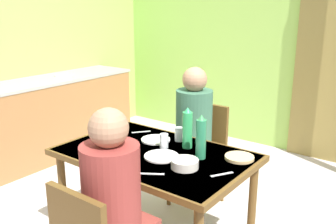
# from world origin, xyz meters

# --- Properties ---
(ground_plane) EXTENTS (5.88, 5.88, 0.00)m
(ground_plane) POSITION_xyz_m (0.00, 0.00, 0.00)
(ground_plane) COLOR #BEB3B7
(wall_back) EXTENTS (4.36, 0.10, 2.83)m
(wall_back) POSITION_xyz_m (0.00, 2.26, 1.42)
(wall_back) COLOR #94C056
(wall_back) RESTS_ON ground_plane
(wall_left) EXTENTS (0.10, 3.39, 2.83)m
(wall_left) POSITION_xyz_m (-2.08, 0.57, 1.42)
(wall_left) COLOR #97C257
(wall_left) RESTS_ON ground_plane
(door_wooden) EXTENTS (0.80, 0.05, 2.00)m
(door_wooden) POSITION_xyz_m (0.84, 2.18, 1.00)
(door_wooden) COLOR olive
(door_wooden) RESTS_ON ground_plane
(kitchen_counter) EXTENTS (0.61, 2.32, 0.91)m
(kitchen_counter) POSITION_xyz_m (-1.75, 0.31, 0.45)
(kitchen_counter) COLOR #9C673C
(kitchen_counter) RESTS_ON ground_plane
(dining_table) EXTENTS (1.30, 0.83, 0.73)m
(dining_table) POSITION_xyz_m (0.33, -0.22, 0.65)
(dining_table) COLOR brown
(dining_table) RESTS_ON ground_plane
(chair_far_diner) EXTENTS (0.40, 0.40, 0.87)m
(chair_far_diner) POSITION_xyz_m (0.22, 0.55, 0.50)
(chair_far_diner) COLOR brown
(chair_far_diner) RESTS_ON ground_plane
(person_near_diner) EXTENTS (0.30, 0.37, 0.77)m
(person_near_diner) POSITION_xyz_m (0.57, -0.85, 0.78)
(person_near_diner) COLOR brown
(person_near_diner) RESTS_ON ground_plane
(person_far_diner) EXTENTS (0.30, 0.37, 0.77)m
(person_far_diner) POSITION_xyz_m (0.22, 0.41, 0.78)
(person_far_diner) COLOR #37684E
(person_far_diner) RESTS_ON ground_plane
(water_bottle_green_near) EXTENTS (0.07, 0.07, 0.29)m
(water_bottle_green_near) POSITION_xyz_m (0.45, -0.01, 0.87)
(water_bottle_green_near) COLOR #2EA459
(water_bottle_green_near) RESTS_ON dining_table
(water_bottle_green_far) EXTENTS (0.07, 0.07, 0.29)m
(water_bottle_green_far) POSITION_xyz_m (0.63, -0.12, 0.87)
(water_bottle_green_far) COLOR #277F53
(water_bottle_green_far) RESTS_ON dining_table
(serving_bowl_center) EXTENTS (0.17, 0.17, 0.05)m
(serving_bowl_center) POSITION_xyz_m (0.64, -0.31, 0.76)
(serving_bowl_center) COLOR silver
(serving_bowl_center) RESTS_ON dining_table
(dinner_plate_near_left) EXTENTS (0.21, 0.21, 0.01)m
(dinner_plate_near_left) POSITION_xyz_m (0.19, -0.03, 0.73)
(dinner_plate_near_left) COLOR white
(dinner_plate_near_left) RESTS_ON dining_table
(dinner_plate_near_right) EXTENTS (0.20, 0.20, 0.01)m
(dinner_plate_near_right) POSITION_xyz_m (0.07, -0.40, 0.73)
(dinner_plate_near_right) COLOR white
(dinner_plate_near_right) RESTS_ON dining_table
(dinner_plate_far_center) EXTENTS (0.23, 0.23, 0.01)m
(dinner_plate_far_center) POSITION_xyz_m (0.42, -0.26, 0.73)
(dinner_plate_far_center) COLOR white
(dinner_plate_far_center) RESTS_ON dining_table
(drinking_glass_by_near_diner) EXTENTS (0.06, 0.06, 0.10)m
(drinking_glass_by_near_diner) POSITION_xyz_m (0.33, 0.06, 0.78)
(drinking_glass_by_near_diner) COLOR silver
(drinking_glass_by_near_diner) RESTS_ON dining_table
(drinking_glass_by_far_diner) EXTENTS (0.06, 0.06, 0.10)m
(drinking_glass_by_far_diner) POSITION_xyz_m (0.33, -0.11, 0.78)
(drinking_glass_by_far_diner) COLOR silver
(drinking_glass_by_far_diner) RESTS_ON dining_table
(bread_plate_sliced) EXTENTS (0.19, 0.19, 0.02)m
(bread_plate_sliced) POSITION_xyz_m (0.84, 0.02, 0.74)
(bread_plate_sliced) COLOR #DBB77A
(bread_plate_sliced) RESTS_ON dining_table
(cutlery_knife_near) EXTENTS (0.15, 0.02, 0.00)m
(cutlery_knife_near) POSITION_xyz_m (-0.21, -0.17, 0.73)
(cutlery_knife_near) COLOR silver
(cutlery_knife_near) RESTS_ON dining_table
(cutlery_fork_near) EXTENTS (0.10, 0.13, 0.00)m
(cutlery_fork_near) POSITION_xyz_m (-0.02, 0.04, 0.73)
(cutlery_fork_near) COLOR silver
(cutlery_fork_near) RESTS_ON dining_table
(cutlery_knife_far) EXTENTS (0.13, 0.09, 0.00)m
(cutlery_knife_far) POSITION_xyz_m (0.53, -0.50, 0.73)
(cutlery_knife_far) COLOR silver
(cutlery_knife_far) RESTS_ON dining_table
(cutlery_fork_far) EXTENTS (0.09, 0.14, 0.00)m
(cutlery_fork_far) POSITION_xyz_m (0.87, -0.25, 0.73)
(cutlery_fork_far) COLOR silver
(cutlery_fork_far) RESTS_ON dining_table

